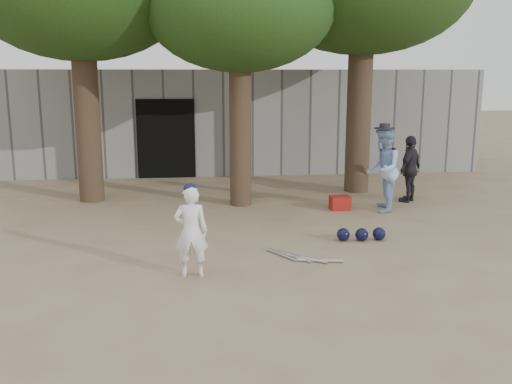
{
  "coord_description": "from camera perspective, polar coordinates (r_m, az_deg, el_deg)",
  "views": [
    {
      "loc": [
        -0.39,
        -8.26,
        2.89
      ],
      "look_at": [
        0.6,
        1.0,
        0.95
      ],
      "focal_mm": 40.0,
      "sensor_mm": 36.0,
      "label": 1
    }
  ],
  "objects": [
    {
      "name": "helmet_row",
      "position": [
        10.23,
        10.49,
        -4.18
      ],
      "size": [
        0.87,
        0.27,
        0.23
      ],
      "color": "black",
      "rests_on": "ground"
    },
    {
      "name": "boy_player",
      "position": [
        8.25,
        -6.52,
        -3.95
      ],
      "size": [
        0.49,
        0.33,
        1.34
      ],
      "primitive_type": "imported",
      "rotation": [
        0.0,
        0.0,
        3.12
      ],
      "color": "white",
      "rests_on": "ground"
    },
    {
      "name": "bat_pile",
      "position": [
        9.13,
        4.49,
        -6.55
      ],
      "size": [
        1.11,
        0.81,
        0.06
      ],
      "color": "#ACACB2",
      "rests_on": "ground"
    },
    {
      "name": "spectator_blue",
      "position": [
        12.33,
        12.57,
        2.2
      ],
      "size": [
        0.92,
        1.05,
        1.8
      ],
      "primitive_type": "imported",
      "rotation": [
        0.0,
        0.0,
        4.39
      ],
      "color": "#8DAFDA",
      "rests_on": "ground"
    },
    {
      "name": "back_building",
      "position": [
        18.65,
        -4.95,
        7.46
      ],
      "size": [
        16.0,
        5.24,
        3.0
      ],
      "color": "gray",
      "rests_on": "ground"
    },
    {
      "name": "red_bag",
      "position": [
        12.44,
        8.4,
        -1.08
      ],
      "size": [
        0.43,
        0.34,
        0.3
      ],
      "primitive_type": "cube",
      "rotation": [
        0.0,
        0.0,
        0.04
      ],
      "color": "#A21A15",
      "rests_on": "ground"
    },
    {
      "name": "spectator_dark",
      "position": [
        13.45,
        15.15,
        2.24
      ],
      "size": [
        0.89,
        0.89,
        1.52
      ],
      "primitive_type": "imported",
      "rotation": [
        0.0,
        0.0,
        3.92
      ],
      "color": "black",
      "rests_on": "ground"
    },
    {
      "name": "ground",
      "position": [
        8.76,
        -3.23,
        -7.52
      ],
      "size": [
        70.0,
        70.0,
        0.0
      ],
      "primitive_type": "plane",
      "color": "#937C5E",
      "rests_on": "ground"
    }
  ]
}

